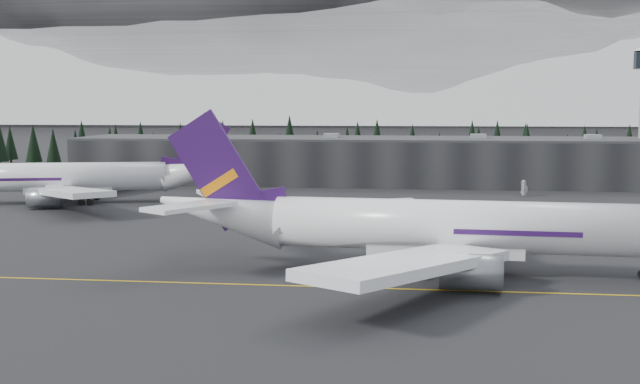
# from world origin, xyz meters

# --- Properties ---
(ground) EXTENTS (1400.00, 1400.00, 0.00)m
(ground) POSITION_xyz_m (0.00, 0.00, 0.00)
(ground) COLOR black
(ground) RESTS_ON ground
(taxiline) EXTENTS (400.00, 0.40, 0.02)m
(taxiline) POSITION_xyz_m (0.00, -2.00, 0.01)
(taxiline) COLOR gold
(taxiline) RESTS_ON ground
(terminal) EXTENTS (160.00, 30.00, 12.60)m
(terminal) POSITION_xyz_m (0.00, 125.00, 6.30)
(terminal) COLOR black
(terminal) RESTS_ON ground
(treeline) EXTENTS (360.00, 20.00, 15.00)m
(treeline) POSITION_xyz_m (0.00, 162.00, 7.50)
(treeline) COLOR black
(treeline) RESTS_ON ground
(mountain_ridge) EXTENTS (4400.00, 900.00, 420.00)m
(mountain_ridge) POSITION_xyz_m (0.00, 1000.00, 0.00)
(mountain_ridge) COLOR white
(mountain_ridge) RESTS_ON ground
(jet_main) EXTENTS (71.86, 66.21, 21.12)m
(jet_main) POSITION_xyz_m (14.88, 8.68, 5.96)
(jet_main) COLOR white
(jet_main) RESTS_ON ground
(jet_parked) EXTENTS (66.53, 60.67, 19.91)m
(jet_parked) POSITION_xyz_m (-59.81, 73.21, 5.62)
(jet_parked) COLOR white
(jet_parked) RESTS_ON ground
(gse_vehicle_a) EXTENTS (4.13, 5.80, 1.47)m
(gse_vehicle_a) POSITION_xyz_m (-31.37, 92.64, 0.73)
(gse_vehicle_a) COLOR silver
(gse_vehicle_a) RESTS_ON ground
(gse_vehicle_b) EXTENTS (4.14, 2.71, 1.31)m
(gse_vehicle_b) POSITION_xyz_m (39.22, 98.28, 0.66)
(gse_vehicle_b) COLOR silver
(gse_vehicle_b) RESTS_ON ground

